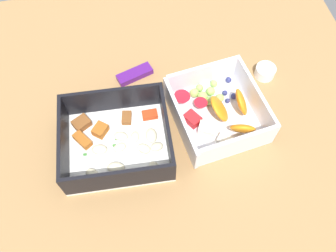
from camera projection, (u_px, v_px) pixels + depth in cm
name	position (u px, v px, depth cm)	size (l,w,h in cm)	color
table_surface	(172.00, 135.00, 62.84)	(80.00, 80.00, 2.00)	#9E7547
pasta_container	(117.00, 141.00, 58.88)	(18.34, 16.30, 6.36)	white
fruit_bowl	(217.00, 111.00, 61.70)	(17.04, 17.97, 5.79)	white
candy_bar	(135.00, 74.00, 67.55)	(7.00, 2.40, 1.20)	#51197A
paper_cup_liner	(265.00, 72.00, 67.28)	(3.84, 3.84, 2.14)	white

